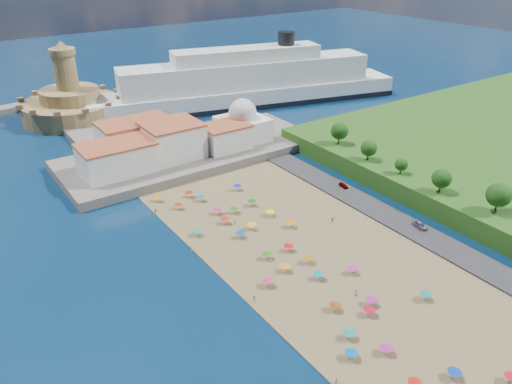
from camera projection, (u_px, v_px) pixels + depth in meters
ground at (303, 267)px, 116.56m from camera, size 700.00×700.00×0.00m
terrace at (192, 153)px, 174.39m from camera, size 90.00×36.00×3.00m
jetty at (97, 137)px, 189.00m from camera, size 18.00×70.00×2.40m
waterfront_buildings at (155, 143)px, 165.35m from camera, size 57.00×29.00×11.00m
domed_building at (243, 123)px, 179.67m from camera, size 16.00×16.00×15.00m
fortress at (71, 104)px, 208.48m from camera, size 40.00×40.00×32.40m
cruise_ship at (247, 84)px, 226.35m from camera, size 143.86×55.90×31.25m
beach_parasols at (327, 286)px, 106.71m from camera, size 30.23×115.51×2.20m
beachgoers at (279, 273)px, 112.62m from camera, size 39.10×95.95×1.87m
parked_cars at (439, 235)px, 126.56m from camera, size 2.55×69.81×1.38m
hillside_trees at (469, 188)px, 130.32m from camera, size 10.32×109.50×8.08m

